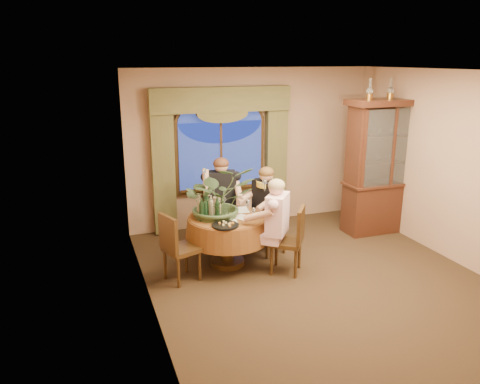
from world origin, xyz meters
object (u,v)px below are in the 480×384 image
object	(u,v)px
wine_bottle_0	(205,208)
centerpiece_plant	(218,172)
chair_right	(286,240)
china_cabinet	(384,167)
stoneware_vase	(217,206)
person_back	(221,201)
wine_bottle_5	(199,207)
chair_front_left	(182,247)
person_pink	(277,226)
dining_table	(227,241)
wine_bottle_2	(207,204)
olive_bowl	(231,216)
chair_back	(216,217)
chair_back_right	(269,223)
oil_lamp_left	(370,89)
oil_lamp_center	(391,88)
wine_bottle_1	(202,210)
wine_bottle_3	(211,206)
person_scarf	(267,210)
wine_bottle_4	(217,209)
oil_lamp_right	(411,88)

from	to	relation	value
wine_bottle_0	centerpiece_plant	bearing A→B (deg)	23.84
chair_right	centerpiece_plant	size ratio (longest dim) A/B	0.84
china_cabinet	stoneware_vase	bearing A→B (deg)	-173.07
person_back	wine_bottle_5	xyz separation A→B (m)	(-0.55, -0.72, 0.19)
chair_front_left	centerpiece_plant	distance (m)	1.16
person_pink	dining_table	bearing A→B (deg)	90.00
wine_bottle_2	olive_bowl	bearing A→B (deg)	-37.98
china_cabinet	chair_front_left	xyz separation A→B (m)	(-3.73, -0.75, -0.67)
china_cabinet	chair_back	xyz separation A→B (m)	(-2.92, 0.31, -0.67)
chair_back_right	olive_bowl	world-z (taller)	chair_back_right
chair_back	oil_lamp_left	bearing A→B (deg)	178.35
chair_back	chair_right	bearing A→B (deg)	121.48
oil_lamp_center	person_pink	distance (m)	3.14
person_back	wine_bottle_0	world-z (taller)	person_back
dining_table	oil_lamp_left	distance (m)	3.37
chair_right	chair_back_right	distance (m)	0.72
oil_lamp_center	wine_bottle_5	distance (m)	3.74
chair_right	centerpiece_plant	xyz separation A→B (m)	(-0.82, 0.59, 0.91)
person_back	wine_bottle_1	distance (m)	1.05
oil_lamp_center	person_back	size ratio (longest dim) A/B	0.23
chair_right	stoneware_vase	bearing A→B (deg)	88.77
chair_back	wine_bottle_0	world-z (taller)	wine_bottle_0
dining_table	wine_bottle_2	world-z (taller)	wine_bottle_2
chair_front_left	wine_bottle_1	xyz separation A→B (m)	(0.34, 0.20, 0.44)
wine_bottle_0	chair_front_left	bearing A→B (deg)	-147.77
chair_back_right	wine_bottle_3	distance (m)	1.09
oil_lamp_left	dining_table	bearing A→B (deg)	-169.35
dining_table	chair_front_left	xyz separation A→B (m)	(-0.73, -0.26, 0.10)
dining_table	person_scarf	distance (m)	0.85
china_cabinet	person_back	bearing A→B (deg)	173.45
person_scarf	olive_bowl	bearing A→B (deg)	95.03
chair_front_left	olive_bowl	xyz separation A→B (m)	(0.78, 0.21, 0.30)
china_cabinet	oil_lamp_left	size ratio (longest dim) A/B	6.76
wine_bottle_4	wine_bottle_5	world-z (taller)	same
chair_back_right	chair_front_left	xyz separation A→B (m)	(-1.49, -0.48, 0.00)
chair_back_right	wine_bottle_0	bearing A→B (deg)	85.83
oil_lamp_left	wine_bottle_2	distance (m)	3.25
china_cabinet	person_back	world-z (taller)	china_cabinet
china_cabinet	chair_back	size ratio (longest dim) A/B	2.40
oil_lamp_right	centerpiece_plant	distance (m)	3.68
wine_bottle_1	wine_bottle_5	world-z (taller)	same
centerpiece_plant	china_cabinet	bearing A→B (deg)	7.33
olive_bowl	wine_bottle_1	bearing A→B (deg)	-178.63
chair_right	chair_back	world-z (taller)	same
centerpiece_plant	wine_bottle_3	bearing A→B (deg)	-158.21
chair_back_right	person_pink	size ratio (longest dim) A/B	0.70
person_back	wine_bottle_1	xyz separation A→B (m)	(-0.56, -0.88, 0.19)
person_back	wine_bottle_5	world-z (taller)	person_back
oil_lamp_left	person_scarf	distance (m)	2.58
dining_table	chair_back	size ratio (longest dim) A/B	1.27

